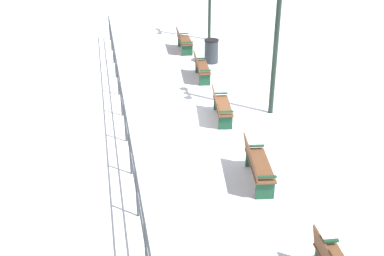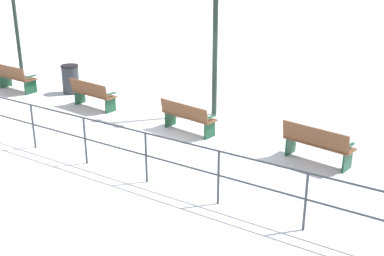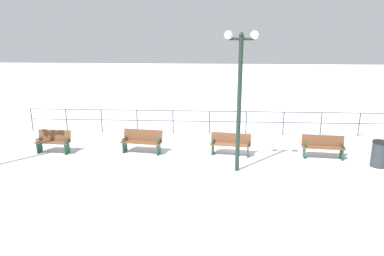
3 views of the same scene
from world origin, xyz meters
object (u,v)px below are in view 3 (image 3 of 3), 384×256
Objects in this scene: lamppost_middle at (240,82)px; bench_second at (142,141)px; bench_third at (230,144)px; trash_bin at (379,154)px; bench_nearest at (53,141)px; bench_fourth at (323,146)px.

bench_second is at bearing -114.73° from lamppost_middle.
trash_bin reaches higher than bench_third.
bench_third is 3.18m from lamppost_middle.
trash_bin reaches higher than bench_nearest.
lamppost_middle reaches higher than trash_bin.
lamppost_middle is at bearing 73.44° from bench_second.
trash_bin is (0.83, 1.78, 0.01)m from bench_fourth.
bench_fourth is at bearing 114.14° from lamppost_middle.
bench_nearest is 0.29× the size of lamppost_middle.
trash_bin is at bearing 87.57° from bench_third.
lamppost_middle is at bearing -82.36° from trash_bin.
trash_bin is at bearing 91.61° from bench_second.
bench_nearest is 3.59m from bench_second.
bench_nearest is 0.86× the size of bench_fourth.
bench_second reaches higher than bench_third.
bench_nearest is 7.17m from bench_third.
lamppost_middle reaches higher than bench_second.
bench_fourth is at bearing 94.07° from bench_nearest.
lamppost_middle is (1.53, -3.41, 2.68)m from bench_fourth.
bench_fourth is 0.34× the size of lamppost_middle.
bench_fourth is (-0.03, 10.74, -0.01)m from bench_nearest.
trash_bin is (1.03, 8.94, -0.00)m from bench_second.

